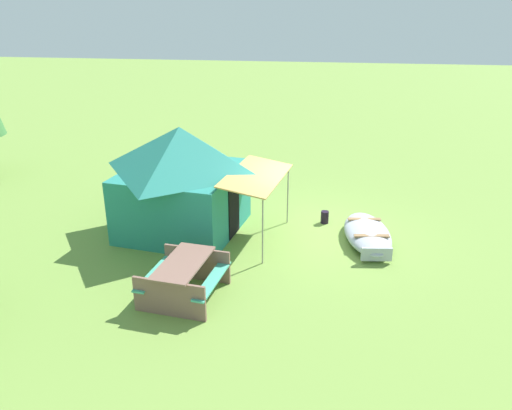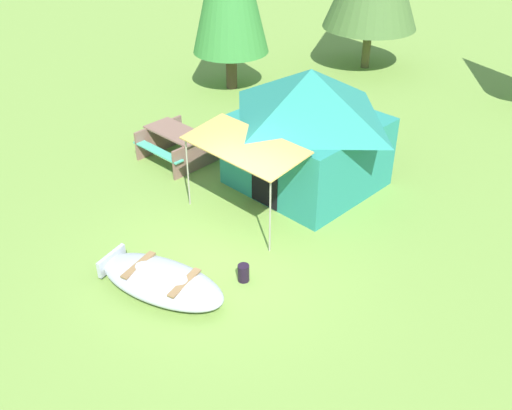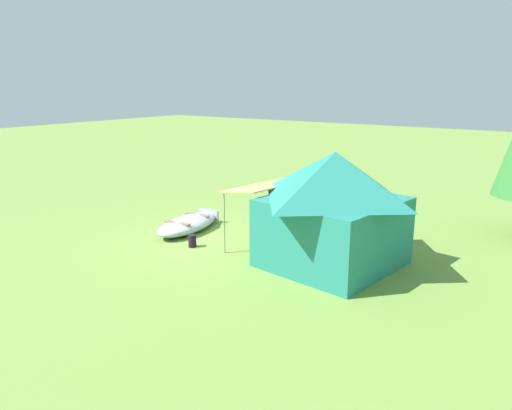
{
  "view_description": "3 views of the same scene",
  "coord_description": "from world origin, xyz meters",
  "views": [
    {
      "loc": [
        -12.35,
        -0.41,
        5.71
      ],
      "look_at": [
        -0.68,
        1.35,
        0.95
      ],
      "focal_mm": 35.75,
      "sensor_mm": 36.0,
      "label": 1
    },
    {
      "loc": [
        5.71,
        -6.83,
        6.94
      ],
      "look_at": [
        0.17,
        0.66,
        0.95
      ],
      "focal_mm": 40.36,
      "sensor_mm": 36.0,
      "label": 2
    },
    {
      "loc": [
        9.95,
        8.24,
        4.35
      ],
      "look_at": [
        -0.1,
        1.24,
        1.26
      ],
      "focal_mm": 34.03,
      "sensor_mm": 36.0,
      "label": 3
    }
  ],
  "objects": [
    {
      "name": "beached_rowboat",
      "position": [
        -0.38,
        -1.46,
        0.22
      ],
      "size": [
        2.66,
        1.44,
        0.43
      ],
      "color": "#A6A9B9",
      "rests_on": "ground_plane"
    },
    {
      "name": "ground_plane",
      "position": [
        0.0,
        0.0,
        0.0
      ],
      "size": [
        80.0,
        80.0,
        0.0
      ],
      "primitive_type": "plane",
      "color": "olive"
    },
    {
      "name": "fuel_can",
      "position": [
        0.64,
        -0.36,
        0.17
      ],
      "size": [
        0.3,
        0.3,
        0.34
      ],
      "primitive_type": "cylinder",
      "rotation": [
        0.0,
        0.0,
        0.54
      ],
      "color": "black",
      "rests_on": "ground_plane"
    },
    {
      "name": "picnic_table",
      "position": [
        -3.57,
        2.41,
        0.49
      ],
      "size": [
        1.83,
        1.69,
        0.8
      ],
      "color": "#805C50",
      "rests_on": "ground_plane"
    },
    {
      "name": "canvas_cabin_tent",
      "position": [
        -0.35,
        3.33,
        1.45
      ],
      "size": [
        3.55,
        4.5,
        2.79
      ],
      "color": "#268075",
      "rests_on": "ground_plane"
    },
    {
      "name": "cooler_box",
      "position": [
        -0.42,
        2.33,
        0.16
      ],
      "size": [
        0.59,
        0.59,
        0.32
      ],
      "primitive_type": "cube",
      "rotation": [
        0.0,
        0.0,
        0.77
      ],
      "color": "red",
      "rests_on": "ground_plane"
    }
  ]
}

